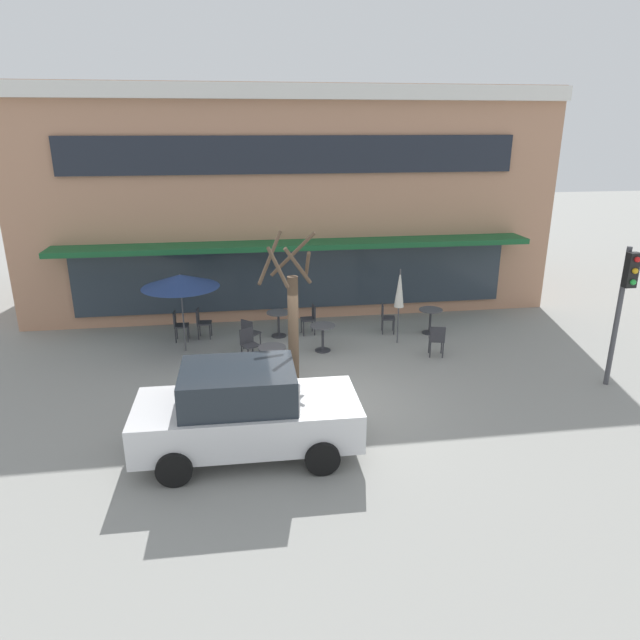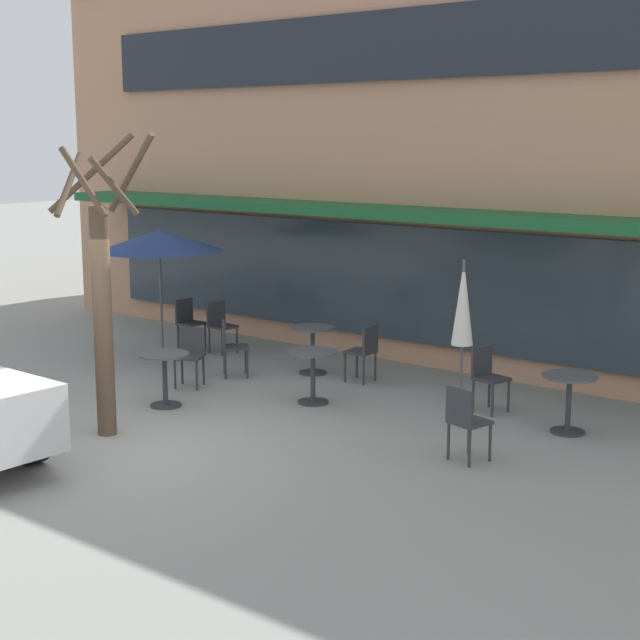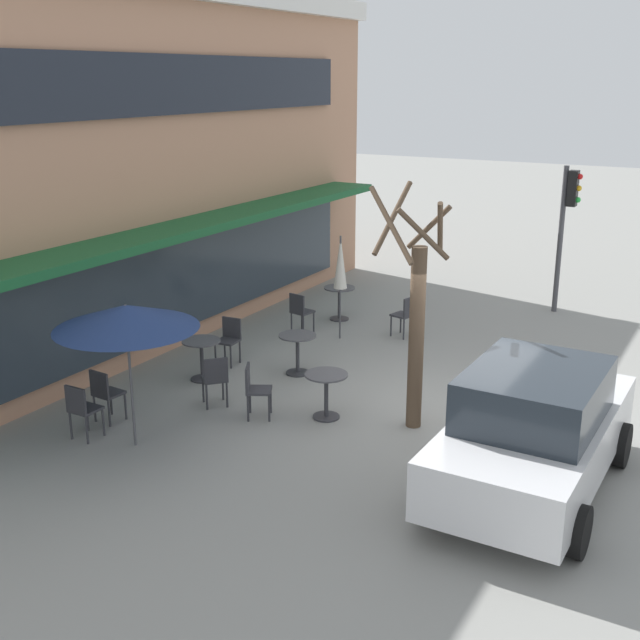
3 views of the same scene
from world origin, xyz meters
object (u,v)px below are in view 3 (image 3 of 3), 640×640
Objects in this scene: cafe_chair_0 at (300,310)px; parked_sedan at (534,430)px; cafe_chair_2 at (229,337)px; cafe_chair_5 at (215,377)px; cafe_table_streetside at (326,388)px; patio_umbrella_cream_folded at (126,317)px; cafe_table_near_wall at (202,353)px; cafe_chair_4 at (105,392)px; cafe_table_by_tree at (298,347)px; patio_umbrella_green_folded at (340,263)px; cafe_table_mid_patio at (339,298)px; cafe_chair_1 at (406,313)px; traffic_light_pole at (567,215)px; cafe_chair_6 at (82,407)px; street_tree at (416,319)px; cafe_chair_3 at (254,387)px.

parked_sedan reaches higher than cafe_chair_0.
cafe_chair_5 is (-1.85, -1.03, 0.00)m from cafe_chair_2.
cafe_table_streetside is 0.85× the size of cafe_chair_0.
patio_umbrella_cream_folded reaches higher than cafe_chair_0.
patio_umbrella_cream_folded reaches higher than cafe_table_near_wall.
cafe_chair_0 is 0.21× the size of parked_sedan.
cafe_chair_0 reaches higher than cafe_table_near_wall.
cafe_table_streetside is at bearing -57.85° from cafe_chair_4.
cafe_table_by_tree is 0.35× the size of patio_umbrella_green_folded.
cafe_table_mid_patio is at bearing 25.75° from cafe_table_streetside.
patio_umbrella_cream_folded is 7.11m from cafe_chair_1.
traffic_light_pole is (9.90, -4.81, 1.77)m from cafe_chair_4.
cafe_table_streetside is at bearing -172.83° from cafe_chair_1.
cafe_table_by_tree is at bearing -19.19° from cafe_chair_6.
parked_sedan is at bearing -80.13° from cafe_chair_4.
cafe_table_by_tree is at bearing -150.51° from cafe_chair_0.
cafe_chair_6 is 5.24m from street_tree.
street_tree is (1.13, 2.19, 0.89)m from parked_sedan.
patio_umbrella_green_folded is 5.86m from cafe_chair_4.
cafe_chair_4 is at bearing 159.23° from cafe_chair_1.
cafe_table_near_wall is at bearing 148.85° from traffic_light_pole.
parked_sedan is at bearing -100.07° from cafe_table_near_wall.
traffic_light_pole is (10.55, -4.66, 1.77)m from cafe_chair_6.
patio_umbrella_green_folded is at bearing -1.43° from cafe_chair_5.
cafe_table_mid_patio is 0.20× the size of street_tree.
patio_umbrella_cream_folded is 0.65× the size of traffic_light_pole.
cafe_table_by_tree is 0.85× the size of cafe_chair_6.
traffic_light_pole reaches higher than parked_sedan.
street_tree reaches higher than cafe_chair_3.
cafe_chair_0 is 7.56m from parked_sedan.
cafe_chair_1 is at bearing -5.13° from cafe_chair_3.
cafe_chair_2 is 0.23× the size of street_tree.
cafe_table_mid_patio is 5.51m from traffic_light_pole.
cafe_chair_1 is at bearing -12.05° from patio_umbrella_cream_folded.
cafe_chair_5 is (-0.50, 1.84, 0.01)m from cafe_table_streetside.
cafe_chair_6 is at bearing 105.64° from parked_sedan.
street_tree reaches higher than cafe_chair_2.
patio_umbrella_cream_folded reaches higher than cafe_chair_5.
cafe_chair_6 reaches higher than cafe_table_by_tree.
cafe_table_streetside is at bearing 106.27° from street_tree.
cafe_chair_3 is 2.37m from cafe_chair_4.
patio_umbrella_green_folded is (-1.20, -0.65, 1.11)m from cafe_table_mid_patio.
cafe_table_near_wall is 0.35× the size of patio_umbrella_cream_folded.
patio_umbrella_cream_folded is 2.47× the size of cafe_chair_6.
cafe_table_streetside is 1.16m from cafe_chair_3.
cafe_table_streetside is 5.48m from cafe_table_mid_patio.
cafe_chair_3 is 0.23× the size of street_tree.
parked_sedan is 1.11× the size of street_tree.
street_tree is at bearing -155.12° from cafe_chair_1.
cafe_chair_4 is 1.00× the size of cafe_chair_5.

